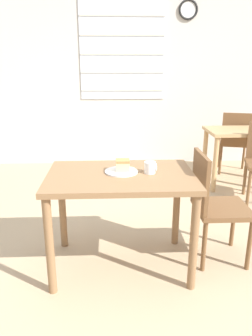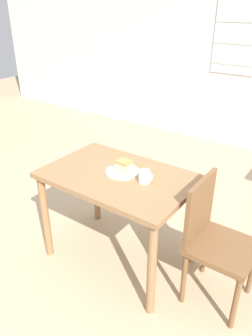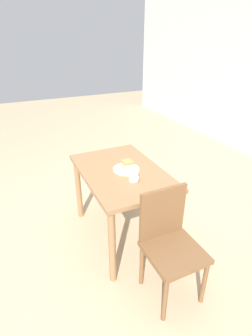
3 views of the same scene
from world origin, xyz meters
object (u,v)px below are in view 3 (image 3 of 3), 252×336
object	(u,v)px
chair_near_window	(170,241)
cake_slice	(127,165)
plate	(126,169)
coffee_mug	(134,176)
dining_table_near	(122,181)

from	to	relation	value
chair_near_window	cake_slice	distance (m)	0.80
plate	coffee_mug	bearing A→B (deg)	-7.23
dining_table_near	plate	bearing A→B (deg)	82.39
plate	chair_near_window	bearing A→B (deg)	1.96
plate	cake_slice	world-z (taller)	cake_slice
dining_table_near	coffee_mug	distance (m)	0.28
dining_table_near	chair_near_window	distance (m)	0.77
plate	dining_table_near	bearing A→B (deg)	-97.61
cake_slice	coffee_mug	xyz separation A→B (m)	(0.21, -0.03, -0.01)
coffee_mug	dining_table_near	bearing A→B (deg)	-175.91
dining_table_near	chair_near_window	size ratio (longest dim) A/B	1.21
chair_near_window	coffee_mug	world-z (taller)	chair_near_window
dining_table_near	chair_near_window	bearing A→B (deg)	5.26
chair_near_window	coffee_mug	xyz separation A→B (m)	(-0.52, -0.05, 0.32)
chair_near_window	plate	world-z (taller)	chair_near_window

